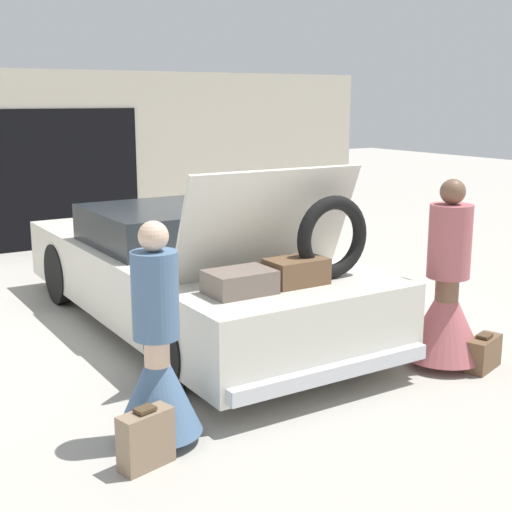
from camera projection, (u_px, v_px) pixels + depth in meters
ground_plane at (190, 323)px, 7.63m from camera, size 40.00×40.00×0.00m
garage_wall_back at (52, 161)px, 11.26m from camera, size 12.00×0.14×2.80m
car at (189, 270)px, 7.50m from camera, size 2.02×4.96×1.79m
person_left at (157, 366)px, 4.90m from camera, size 0.61×0.61×1.57m
person_right at (446, 301)px, 6.32m from camera, size 0.71×0.71×1.69m
suitcase_beside_left_person at (146, 439)px, 4.63m from camera, size 0.40×0.24×0.41m
suitcase_beside_right_person at (483, 353)px, 6.32m from camera, size 0.45×0.30×0.32m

